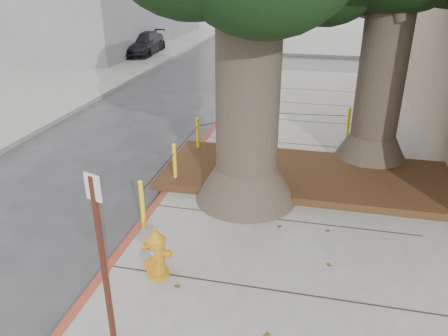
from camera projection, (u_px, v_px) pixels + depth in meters
The scene contains 9 objects.
ground at pixel (233, 292), 6.55m from camera, with size 140.00×140.00×0.00m, color #28282B.
sidewalk_far at pixel (397, 35), 31.93m from camera, with size 16.00×20.00×0.15m, color slate.
curb_red at pixel (164, 197), 9.14m from camera, with size 0.14×26.00×0.16m, color maroon.
planter_bed at pixel (308, 175), 9.73m from camera, with size 6.40×2.60×0.16m, color black.
bollard_ring at pixel (235, 143), 10.33m from camera, with size 3.79×5.39×0.95m.
fire_hydrant at pixel (157, 253), 6.51m from camera, with size 0.44×0.43×0.83m.
signpost at pixel (102, 252), 5.03m from camera, with size 0.22×0.09×2.29m.
car_silver at pixel (432, 52), 21.77m from camera, with size 1.55×3.86×1.32m, color #96969A.
car_dark at pixel (142, 44), 24.32m from camera, with size 1.78×4.37×1.27m, color black.
Camera 1 is at (1.02, -5.09, 4.41)m, focal length 35.00 mm.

